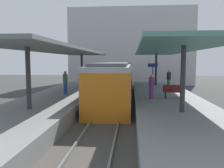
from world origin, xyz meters
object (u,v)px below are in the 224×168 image
at_px(platform_sign, 153,70).
at_px(passenger_near_bench, 169,79).
at_px(passenger_mid_platform, 65,82).
at_px(commuter_train, 115,81).
at_px(passenger_far_end, 151,86).
at_px(platform_bench, 174,91).

distance_m(platform_sign, passenger_near_bench, 1.81).
distance_m(platform_sign, passenger_mid_platform, 8.44).
xyz_separation_m(platform_sign, passenger_near_bench, (1.32, -0.99, -0.75)).
bearing_deg(passenger_near_bench, commuter_train, -167.25).
relative_size(passenger_mid_platform, passenger_far_end, 1.06).
height_order(platform_sign, passenger_near_bench, platform_sign).
xyz_separation_m(platform_bench, passenger_near_bench, (0.47, 5.24, 0.41)).
bearing_deg(passenger_near_bench, platform_bench, -95.09).
bearing_deg(passenger_mid_platform, passenger_far_end, -14.32).
bearing_deg(passenger_mid_platform, platform_bench, -9.25).
bearing_deg(platform_sign, passenger_mid_platform, -143.53).
relative_size(platform_bench, passenger_mid_platform, 0.83).
distance_m(commuter_train, passenger_mid_platform, 4.57).
bearing_deg(platform_bench, commuter_train, 134.54).
xyz_separation_m(passenger_mid_platform, passenger_far_end, (6.13, -1.56, -0.05)).
bearing_deg(commuter_train, platform_bench, -45.46).
relative_size(platform_bench, platform_sign, 0.63).
bearing_deg(commuter_train, passenger_mid_platform, -139.56).
bearing_deg(passenger_far_end, platform_sign, 84.47).
bearing_deg(platform_sign, passenger_far_end, -95.53).
relative_size(platform_sign, passenger_near_bench, 1.32).
bearing_deg(platform_bench, passenger_far_end, -167.69).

